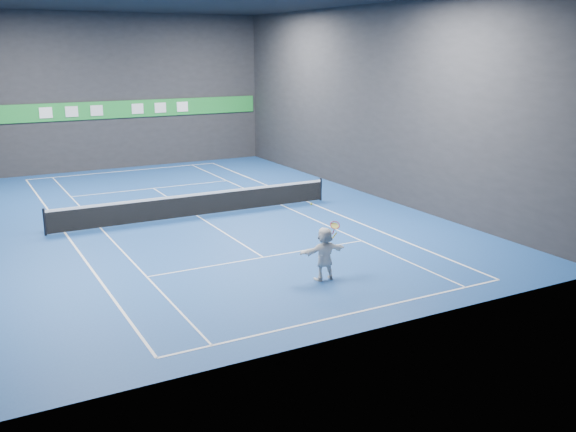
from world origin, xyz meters
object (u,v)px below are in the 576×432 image
tennis_net (197,204)px  tennis_racket (335,227)px  player (325,254)px  tennis_ball (311,204)px

tennis_net → tennis_racket: bearing=-83.2°
player → tennis_ball: (-0.41, 0.14, 1.60)m
player → tennis_ball: tennis_ball is taller
tennis_ball → tennis_racket: (0.80, -0.09, -0.80)m
tennis_racket → tennis_ball: bearing=173.5°
tennis_ball → tennis_net: (-0.30, 9.11, -1.90)m
player → tennis_racket: size_ratio=2.84×
tennis_ball → tennis_racket: bearing=-6.5°
tennis_ball → player: bearing=-18.6°
tennis_ball → tennis_racket: 1.13m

